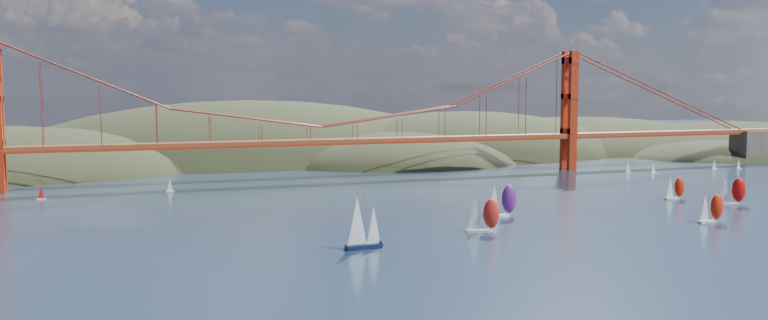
{
  "coord_description": "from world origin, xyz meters",
  "views": [
    {
      "loc": [
        -80.14,
        -119.78,
        37.98
      ],
      "look_at": [
        -4.51,
        90.0,
        16.47
      ],
      "focal_mm": 35.0,
      "sensor_mm": 36.0,
      "label": 1
    }
  ],
  "objects_px": {
    "racer_rwb": "(501,200)",
    "racer_1": "(711,208)",
    "racer_0": "(482,214)",
    "racer_3": "(675,188)",
    "racer_2": "(731,190)",
    "sloop_navy": "(362,224)"
  },
  "relations": [
    {
      "from": "racer_2",
      "to": "racer_rwb",
      "type": "distance_m",
      "value": 81.41
    },
    {
      "from": "racer_0",
      "to": "racer_2",
      "type": "height_order",
      "value": "racer_2"
    },
    {
      "from": "racer_0",
      "to": "racer_2",
      "type": "bearing_deg",
      "value": 24.21
    },
    {
      "from": "racer_3",
      "to": "racer_rwb",
      "type": "xyz_separation_m",
      "value": [
        -72.87,
        -11.26,
        1.03
      ]
    },
    {
      "from": "racer_1",
      "to": "racer_rwb",
      "type": "height_order",
      "value": "racer_rwb"
    },
    {
      "from": "racer_1",
      "to": "racer_3",
      "type": "distance_m",
      "value": 45.08
    },
    {
      "from": "racer_0",
      "to": "racer_3",
      "type": "bearing_deg",
      "value": 34.98
    },
    {
      "from": "sloop_navy",
      "to": "racer_3",
      "type": "relative_size",
      "value": 1.6
    },
    {
      "from": "sloop_navy",
      "to": "racer_rwb",
      "type": "height_order",
      "value": "sloop_navy"
    },
    {
      "from": "racer_2",
      "to": "racer_3",
      "type": "xyz_separation_m",
      "value": [
        -8.37,
        16.52,
        -0.8
      ]
    },
    {
      "from": "sloop_navy",
      "to": "racer_1",
      "type": "distance_m",
      "value": 103.3
    },
    {
      "from": "racer_3",
      "to": "racer_rwb",
      "type": "bearing_deg",
      "value": -170.77
    },
    {
      "from": "racer_2",
      "to": "racer_3",
      "type": "distance_m",
      "value": 18.54
    },
    {
      "from": "racer_2",
      "to": "racer_0",
      "type": "bearing_deg",
      "value": -153.29
    },
    {
      "from": "racer_3",
      "to": "racer_2",
      "type": "bearing_deg",
      "value": -62.68
    },
    {
      "from": "sloop_navy",
      "to": "racer_0",
      "type": "xyz_separation_m",
      "value": [
        36.19,
        8.61,
        -1.28
      ]
    },
    {
      "from": "racer_0",
      "to": "racer_3",
      "type": "height_order",
      "value": "racer_0"
    },
    {
      "from": "sloop_navy",
      "to": "racer_0",
      "type": "relative_size",
      "value": 1.36
    },
    {
      "from": "sloop_navy",
      "to": "racer_0",
      "type": "height_order",
      "value": "sloop_navy"
    },
    {
      "from": "racer_0",
      "to": "racer_3",
      "type": "relative_size",
      "value": 1.18
    },
    {
      "from": "racer_rwb",
      "to": "racer_1",
      "type": "bearing_deg",
      "value": -28.09
    },
    {
      "from": "sloop_navy",
      "to": "racer_1",
      "type": "height_order",
      "value": "sloop_navy"
    }
  ]
}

